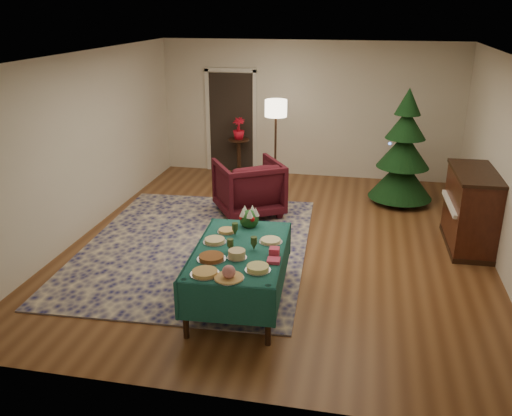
% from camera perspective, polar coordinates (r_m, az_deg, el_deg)
% --- Properties ---
extents(room_shell, '(7.00, 7.00, 7.00)m').
position_cam_1_polar(room_shell, '(7.68, 2.65, 5.67)').
color(room_shell, '#593319').
rests_on(room_shell, ground).
extents(doorway, '(1.08, 0.04, 2.16)m').
position_cam_1_polar(doorway, '(11.38, -2.62, 9.28)').
color(doorway, black).
rests_on(doorway, ground).
extents(rug, '(3.40, 4.35, 0.02)m').
position_cam_1_polar(rug, '(8.02, -6.32, -3.96)').
color(rug, '#131348').
rests_on(rug, ground).
extents(buffet_table, '(1.15, 1.85, 0.70)m').
position_cam_1_polar(buffet_table, '(6.30, -1.76, -5.48)').
color(buffet_table, black).
rests_on(buffet_table, ground).
extents(platter_0, '(0.31, 0.31, 0.04)m').
position_cam_1_polar(platter_0, '(5.69, -5.40, -6.80)').
color(platter_0, silver).
rests_on(platter_0, buffet_table).
extents(platter_1, '(0.31, 0.31, 0.15)m').
position_cam_1_polar(platter_1, '(5.57, -2.88, -6.91)').
color(platter_1, silver).
rests_on(platter_1, buffet_table).
extents(platter_2, '(0.28, 0.28, 0.06)m').
position_cam_1_polar(platter_2, '(5.74, 0.19, -6.36)').
color(platter_2, silver).
rests_on(platter_2, buffet_table).
extents(platter_3, '(0.32, 0.32, 0.05)m').
position_cam_1_polar(platter_3, '(6.00, -4.71, -5.22)').
color(platter_3, silver).
rests_on(platter_3, buffet_table).
extents(platter_4, '(0.22, 0.22, 0.09)m').
position_cam_1_polar(platter_4, '(6.01, -2.03, -4.89)').
color(platter_4, silver).
rests_on(platter_4, buffet_table).
extents(platter_5, '(0.28, 0.28, 0.05)m').
position_cam_1_polar(platter_5, '(6.41, -4.37, -3.45)').
color(platter_5, silver).
rests_on(platter_5, buffet_table).
extents(platter_6, '(0.28, 0.28, 0.04)m').
position_cam_1_polar(platter_6, '(6.41, 1.55, -3.47)').
color(platter_6, silver).
rests_on(platter_6, buffet_table).
extents(platter_7, '(0.24, 0.24, 0.04)m').
position_cam_1_polar(platter_7, '(6.69, -3.10, -2.42)').
color(platter_7, silver).
rests_on(platter_7, buffet_table).
extents(goblet_0, '(0.07, 0.07, 0.16)m').
position_cam_1_polar(goblet_0, '(6.56, -2.22, -2.22)').
color(goblet_0, '#2D471E').
rests_on(goblet_0, buffet_table).
extents(goblet_1, '(0.07, 0.07, 0.16)m').
position_cam_1_polar(goblet_1, '(6.18, -0.22, -3.72)').
color(goblet_1, '#2D471E').
rests_on(goblet_1, buffet_table).
extents(goblet_2, '(0.07, 0.07, 0.16)m').
position_cam_1_polar(goblet_2, '(6.13, -2.72, -3.93)').
color(goblet_2, '#2D471E').
rests_on(goblet_2, buffet_table).
extents(napkin_stack, '(0.15, 0.15, 0.04)m').
position_cam_1_polar(napkin_stack, '(5.93, 1.87, -5.55)').
color(napkin_stack, '#D13A5F').
rests_on(napkin_stack, buffet_table).
extents(gift_box, '(0.12, 0.12, 0.09)m').
position_cam_1_polar(gift_box, '(6.07, 1.94, -4.62)').
color(gift_box, '#D53B5B').
rests_on(gift_box, buffet_table).
extents(centerpiece, '(0.25, 0.25, 0.29)m').
position_cam_1_polar(centerpiece, '(6.82, -0.72, -0.97)').
color(centerpiece, '#1E4C1E').
rests_on(centerpiece, buffet_table).
extents(armchair, '(1.34, 1.32, 1.03)m').
position_cam_1_polar(armchair, '(9.03, -0.77, 2.45)').
color(armchair, '#3E0D15').
rests_on(armchair, ground).
extents(floor_lamp, '(0.41, 0.41, 1.69)m').
position_cam_1_polar(floor_lamp, '(10.19, 2.10, 9.89)').
color(floor_lamp, '#A57F3F').
rests_on(floor_lamp, ground).
extents(side_table, '(0.42, 0.42, 0.76)m').
position_cam_1_polar(side_table, '(11.23, -1.80, 5.33)').
color(side_table, black).
rests_on(side_table, ground).
extents(potted_plant, '(0.24, 0.44, 0.24)m').
position_cam_1_polar(potted_plant, '(11.10, -1.83, 7.87)').
color(potted_plant, red).
rests_on(potted_plant, side_table).
extents(christmas_tree, '(1.48, 1.48, 2.04)m').
position_cam_1_polar(christmas_tree, '(9.81, 15.28, 5.64)').
color(christmas_tree, black).
rests_on(christmas_tree, ground).
extents(piano, '(0.65, 1.33, 1.14)m').
position_cam_1_polar(piano, '(8.37, 21.63, -0.23)').
color(piano, black).
rests_on(piano, ground).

